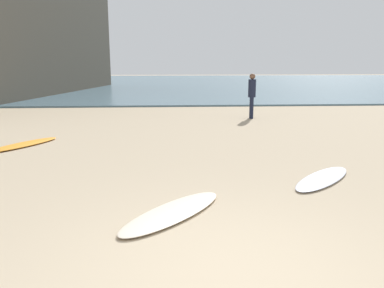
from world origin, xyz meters
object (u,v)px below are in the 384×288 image
beachgoer_near (252,94)px  surfboard_0 (323,178)px  surfboard_2 (173,212)px  surfboard_5 (23,145)px

beachgoer_near → surfboard_0: bearing=6.4°
surfboard_2 → surfboard_0: bearing=67.9°
surfboard_2 → beachgoer_near: 9.72m
surfboard_5 → surfboard_0: bearing=-175.8°
surfboard_5 → beachgoer_near: beachgoer_near is taller
surfboard_5 → beachgoer_near: (6.78, 4.49, 0.88)m
beachgoer_near → surfboard_5: bearing=-47.5°
surfboard_0 → beachgoer_near: 7.81m
surfboard_0 → surfboard_2: (-2.71, -1.43, 0.00)m
surfboard_2 → surfboard_5: 5.99m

